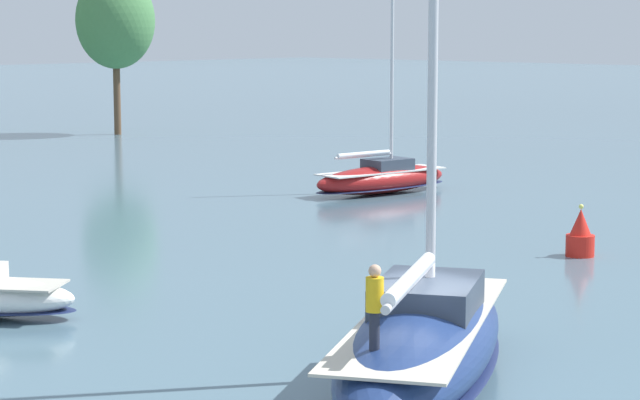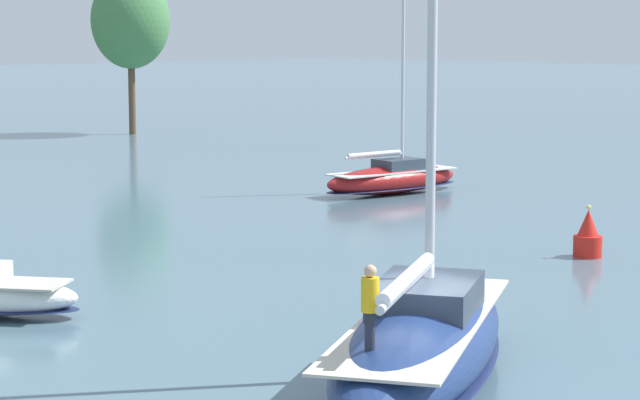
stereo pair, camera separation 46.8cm
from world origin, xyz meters
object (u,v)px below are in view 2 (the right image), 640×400
Objects in this scene: tree_shore_right at (130,21)px; sailboat_moored_outer_mooring at (392,178)px; sailboat_main at (421,340)px; channel_buoy at (588,237)px.

tree_shore_right is 36.24m from sailboat_moored_outer_mooring.
sailboat_moored_outer_mooring is (-10.68, -33.86, -7.23)m from tree_shore_right.
tree_shore_right is at bearing 72.50° from sailboat_moored_outer_mooring.
sailboat_main is 16.35m from channel_buoy.
tree_shore_right is at bearing 69.77° from channel_buoy.
tree_shore_right is 52.67m from channel_buoy.
sailboat_main reaches higher than channel_buoy.
sailboat_main is 30.78m from sailboat_moored_outer_mooring.
channel_buoy is (-18.04, -48.95, -7.25)m from tree_shore_right.
channel_buoy is at bearing 20.54° from sailboat_main.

